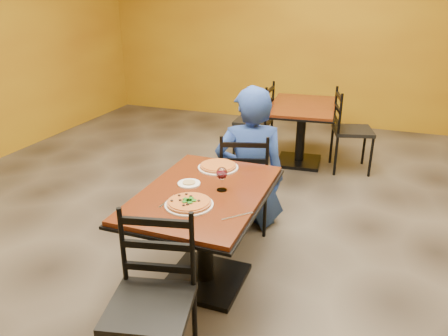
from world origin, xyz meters
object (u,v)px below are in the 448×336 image
at_px(chair_main_far, 244,180).
at_px(chair_second_left, 253,121).
at_px(table_second, 302,121).
at_px(chair_main_near, 150,308).
at_px(table_main, 204,216).
at_px(side_plate, 189,184).
at_px(chair_second_right, 353,131).
at_px(pizza_far, 218,166).
at_px(pizza_main, 189,202).
at_px(wine_glass, 222,178).
at_px(plate_far, 218,168).
at_px(plate_main, 189,205).
at_px(diner, 250,158).

relative_size(chair_main_far, chair_second_left, 0.95).
relative_size(table_second, chair_main_far, 1.32).
distance_m(chair_main_near, chair_main_far, 1.78).
bearing_deg(table_main, side_plate, 156.07).
relative_size(chair_second_right, pizza_far, 3.47).
distance_m(table_second, pizza_main, 2.87).
xyz_separation_m(table_second, wine_glass, (-0.07, -2.58, 0.29)).
bearing_deg(chair_second_right, wine_glass, 150.78).
distance_m(pizza_main, wine_glass, 0.31).
distance_m(chair_main_far, plate_far, 0.57).
relative_size(chair_main_near, chair_second_right, 0.98).
height_order(chair_second_left, chair_second_right, chair_second_right).
relative_size(chair_main_far, plate_main, 2.97).
relative_size(table_main, pizza_far, 4.39).
height_order(chair_second_left, plate_far, chair_second_left).
bearing_deg(wine_glass, plate_far, 114.72).
height_order(pizza_far, side_plate, pizza_far).
bearing_deg(plate_main, diner, 88.13).
bearing_deg(side_plate, chair_main_near, -78.11).
xyz_separation_m(table_main, chair_main_far, (0.00, 0.89, -0.10)).
height_order(plate_far, wine_glass, wine_glass).
xyz_separation_m(table_second, chair_main_far, (-0.18, -1.73, -0.09)).
xyz_separation_m(table_main, diner, (0.04, 0.98, 0.09)).
relative_size(diner, pizza_main, 4.54).
distance_m(table_second, plate_far, 2.24).
bearing_deg(chair_second_right, diner, 140.97).
height_order(chair_main_far, pizza_far, chair_main_far).
distance_m(chair_main_far, diner, 0.20).
bearing_deg(chair_second_right, plate_far, 144.70).
xyz_separation_m(table_main, chair_second_left, (-0.43, 2.63, -0.07)).
distance_m(pizza_far, side_plate, 0.36).
relative_size(pizza_main, pizza_far, 1.01).
bearing_deg(chair_main_near, diner, 77.84).
bearing_deg(table_main, plate_main, -90.67).
distance_m(chair_second_left, plate_far, 2.26).
xyz_separation_m(table_second, plate_far, (-0.24, -2.22, 0.20)).
bearing_deg(plate_main, chair_main_far, 89.65).
bearing_deg(diner, table_second, -115.00).
bearing_deg(diner, pizza_main, 68.24).
bearing_deg(diner, plate_main, 68.24).
bearing_deg(table_second, plate_main, -93.74).
relative_size(chair_second_left, pizza_main, 3.41).
bearing_deg(plate_far, pizza_far, 63.43).
distance_m(chair_main_near, pizza_far, 1.33).
bearing_deg(wine_glass, table_second, 88.40).
xyz_separation_m(chair_main_near, chair_main_far, (-0.06, 1.78, -0.01)).
bearing_deg(side_plate, chair_second_right, 70.03).
relative_size(plate_main, side_plate, 1.94).
height_order(table_main, plate_far, plate_far).
bearing_deg(plate_far, pizza_main, -85.53).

